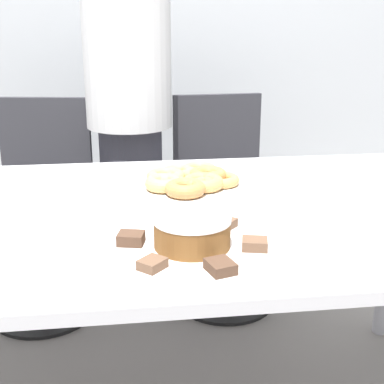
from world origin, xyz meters
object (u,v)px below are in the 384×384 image
(person_standing, at_px, (129,113))
(plate_cake, at_px, (192,248))
(office_chair_right, at_px, (223,206))
(office_chair_left, at_px, (41,214))
(plate_donuts, at_px, (192,186))
(frosted_cake, at_px, (192,231))

(person_standing, height_order, plate_cake, person_standing)
(office_chair_right, bearing_deg, person_standing, 168.95)
(office_chair_left, distance_m, plate_cake, 1.26)
(person_standing, relative_size, plate_donuts, 4.69)
(person_standing, bearing_deg, plate_donuts, -76.60)
(person_standing, height_order, plate_donuts, person_standing)
(office_chair_right, height_order, frosted_cake, office_chair_right)
(office_chair_right, distance_m, frosted_cake, 1.21)
(person_standing, relative_size, plate_cake, 4.29)
(plate_cake, bearing_deg, office_chair_left, 114.18)
(plate_donuts, bearing_deg, plate_cake, -97.28)
(plate_cake, distance_m, frosted_cake, 0.04)
(frosted_cake, bearing_deg, person_standing, 95.48)
(person_standing, relative_size, frosted_cake, 9.50)
(frosted_cake, bearing_deg, office_chair_right, 75.79)
(person_standing, xyz_separation_m, office_chair_right, (0.40, -0.06, -0.41))
(office_chair_left, relative_size, frosted_cake, 5.33)
(person_standing, distance_m, office_chair_left, 0.57)
(plate_cake, height_order, plate_donuts, same)
(office_chair_right, distance_m, plate_cake, 1.20)
(plate_cake, height_order, frosted_cake, frosted_cake)
(office_chair_left, xyz_separation_m, plate_cake, (0.50, -1.12, 0.31))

